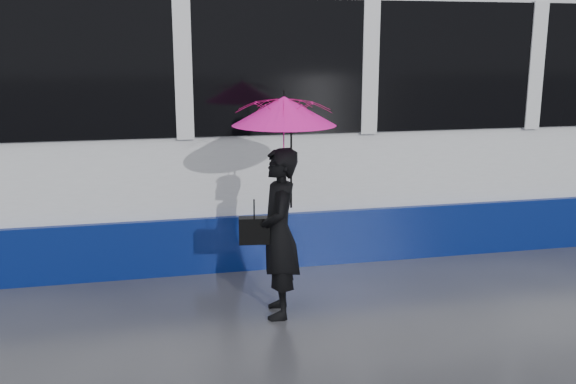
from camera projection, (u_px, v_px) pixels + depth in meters
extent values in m
plane|color=#2F2F34|center=(152.00, 326.00, 5.70)|extent=(90.00, 90.00, 0.00)
cube|color=#3F3D38|center=(150.00, 261.00, 7.39)|extent=(34.00, 0.07, 0.02)
cube|color=#3F3D38|center=(149.00, 227.00, 8.76)|extent=(34.00, 0.07, 0.02)
cube|color=white|center=(50.00, 125.00, 7.52)|extent=(24.00, 2.40, 2.95)
cube|color=navy|center=(58.00, 224.00, 7.79)|extent=(24.00, 2.56, 0.62)
cube|color=black|center=(45.00, 66.00, 7.37)|extent=(23.00, 2.48, 1.40)
imported|color=black|center=(279.00, 233.00, 5.78)|extent=(0.44, 0.61, 1.55)
imported|color=#FD158D|center=(284.00, 139.00, 5.60)|extent=(0.95, 0.97, 0.78)
cone|color=#FD158D|center=(284.00, 111.00, 5.54)|extent=(1.02, 1.02, 0.25)
cylinder|color=black|center=(284.00, 94.00, 5.51)|extent=(0.01, 0.01, 0.06)
cylinder|color=black|center=(291.00, 171.00, 5.70)|extent=(0.02, 0.02, 0.68)
cube|color=black|center=(254.00, 230.00, 5.74)|extent=(0.29, 0.16, 0.24)
cylinder|color=black|center=(254.00, 208.00, 5.70)|extent=(0.01, 0.01, 0.18)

